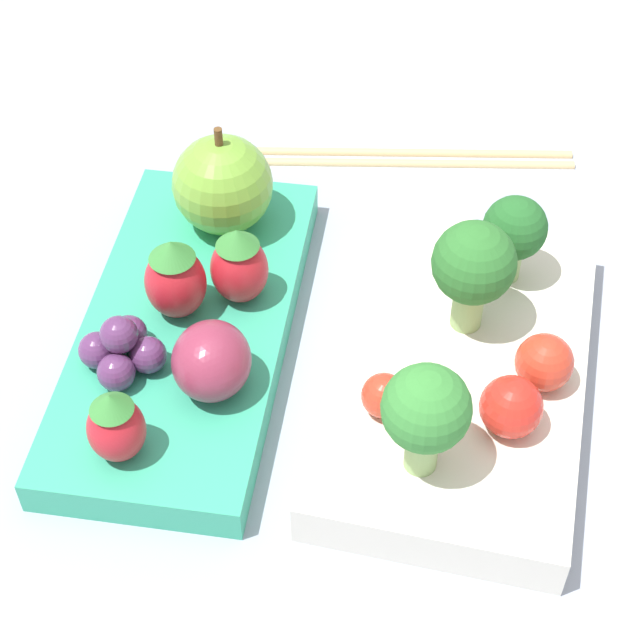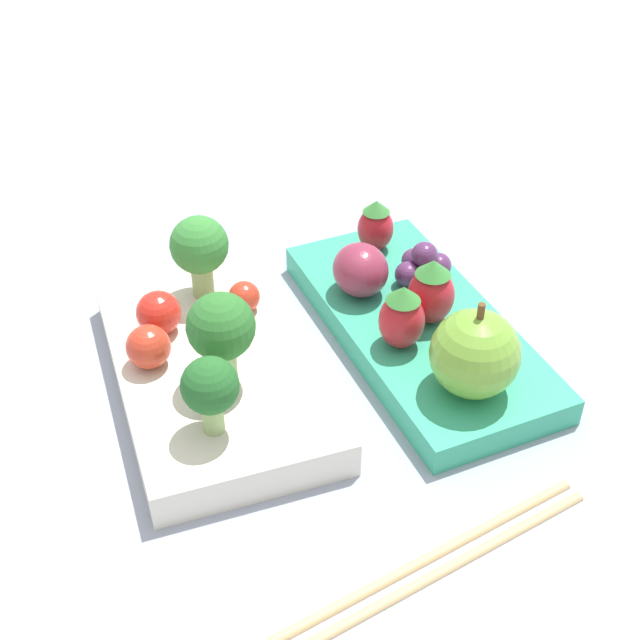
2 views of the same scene
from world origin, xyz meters
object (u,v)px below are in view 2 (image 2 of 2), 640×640
broccoli_floret_1 (221,330)px  strawberry_2 (402,317)px  strawberry_1 (376,226)px  plum (360,270)px  apple (475,354)px  chopsticks_pair (417,572)px  bento_box_savoury (215,370)px  cherry_tomato_0 (159,313)px  cherry_tomato_1 (148,347)px  bento_box_fruit (418,328)px  cherry_tomato_2 (244,297)px  strawberry_0 (431,292)px  broccoli_floret_0 (199,248)px  grape_cluster (423,267)px  broccoli_floret_2 (210,388)px

broccoli_floret_1 → strawberry_2: size_ratio=1.36×
strawberry_1 → plum: (-0.04, 0.03, -0.00)m
apple → plum: (0.11, 0.01, -0.01)m
chopsticks_pair → plum: bearing=-19.7°
bento_box_savoury → cherry_tomato_0: 0.05m
cherry_tomato_0 → cherry_tomato_1: cherry_tomato_0 is taller
bento_box_fruit → bento_box_savoury: bearing=83.4°
cherry_tomato_2 → strawberry_0: 0.12m
bento_box_savoury → cherry_tomato_2: 0.05m
cherry_tomato_2 → strawberry_2: 0.10m
cherry_tomato_1 → strawberry_0: (-0.03, -0.18, 0.00)m
cherry_tomato_0 → plum: (-0.01, -0.13, -0.00)m
broccoli_floret_0 → plum: (-0.04, -0.10, -0.02)m
bento_box_fruit → strawberry_1: 0.09m
bento_box_fruit → broccoli_floret_1: bearing=93.3°
broccoli_floret_0 → plum: bearing=-110.4°
cherry_tomato_1 → strawberry_2: size_ratio=0.61×
cherry_tomato_0 → strawberry_1: strawberry_1 is taller
bento_box_savoury → grape_cluster: 0.16m
cherry_tomato_0 → strawberry_2: size_ratio=0.64×
apple → cherry_tomato_0: bearing=50.4°
cherry_tomato_2 → strawberry_1: 0.12m
strawberry_0 → strawberry_1: 0.09m
bento_box_fruit → chopsticks_pair: 0.18m
plum → cherry_tomato_0: bearing=85.1°
bento_box_savoury → grape_cluster: bearing=-83.5°
cherry_tomato_1 → plum: (0.02, -0.15, -0.00)m
broccoli_floret_0 → strawberry_2: 0.14m
broccoli_floret_1 → strawberry_1: (0.09, -0.15, -0.02)m
strawberry_0 → strawberry_2: size_ratio=1.05×
bento_box_fruit → cherry_tomato_0: size_ratio=7.84×
cherry_tomato_1 → chopsticks_pair: cherry_tomato_1 is taller
strawberry_0 → chopsticks_pair: (-0.15, 0.10, -0.04)m
plum → chopsticks_pair: plum is taller
broccoli_floret_0 → grape_cluster: 0.15m
chopsticks_pair → strawberry_0: bearing=-32.3°
broccoli_floret_1 → cherry_tomato_2: bearing=-31.4°
cherry_tomato_1 → grape_cluster: (0.01, -0.19, -0.01)m
bento_box_fruit → strawberry_2: 0.04m
broccoli_floret_1 → cherry_tomato_0: broccoli_floret_1 is taller
bento_box_fruit → chopsticks_pair: bearing=149.5°
grape_cluster → bento_box_fruit: bearing=146.8°
bento_box_savoury → bento_box_fruit: 0.14m
broccoli_floret_0 → broccoli_floret_1: size_ratio=0.96×
chopsticks_pair → broccoli_floret_2: bearing=28.1°
broccoli_floret_1 → cherry_tomato_0: size_ratio=2.15×
broccoli_floret_0 → cherry_tomato_0: 0.05m
apple → strawberry_0: bearing=-9.7°
broccoli_floret_0 → strawberry_0: 0.15m
cherry_tomato_0 → cherry_tomato_1: size_ratio=1.05×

